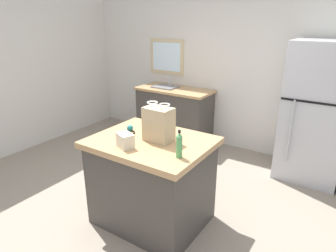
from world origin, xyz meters
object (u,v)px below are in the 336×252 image
Objects in this scene: shopping_bag at (159,124)px; kitchen_island at (152,181)px; small_box at (125,141)px; refrigerator at (316,113)px; bottle at (179,145)px; ear_defenders at (128,131)px.

kitchen_island is at bearing -162.47° from shopping_bag.
kitchen_island is 7.18× the size of small_box.
refrigerator reaches higher than shopping_bag.
kitchen_island is 3.04× the size of shopping_bag.
bottle is at bearing -109.83° from refrigerator.
refrigerator is 9.25× the size of ear_defenders.
small_box is 0.64× the size of bottle.
shopping_bag is 0.41m from bottle.
small_box is (-1.27, -2.19, 0.09)m from refrigerator.
ear_defenders is at bearing 165.56° from bottle.
shopping_bag is 1.94× the size of ear_defenders.
shopping_bag is at bearing 61.42° from small_box.
small_box is at bearing -120.06° from refrigerator.
small_box reaches higher than ear_defenders.
kitchen_island is 5.90× the size of ear_defenders.
shopping_bag reaches higher than bottle.
bottle is (0.43, -0.18, 0.56)m from kitchen_island.
small_box is at bearing -118.58° from shopping_bag.
small_box is at bearing -169.77° from bottle.
small_box is at bearing -107.32° from kitchen_island.
shopping_bag reaches higher than kitchen_island.
kitchen_island is at bearing 157.33° from bottle.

